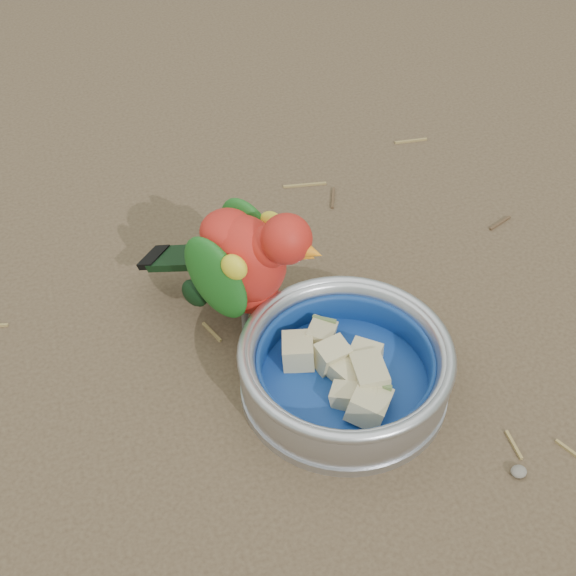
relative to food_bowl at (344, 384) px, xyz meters
name	(u,v)px	position (x,y,z in m)	size (l,w,h in m)	color
ground	(267,421)	(-0.09, -0.02, -0.01)	(60.00, 60.00, 0.00)	#4F3E2B
food_bowl	(344,384)	(0.00, 0.00, 0.00)	(0.21, 0.21, 0.02)	#B2B2BA
bowl_wall	(345,365)	(0.00, 0.00, 0.03)	(0.21, 0.21, 0.04)	#B2B2BA
fruit_wedges	(345,369)	(0.00, 0.00, 0.02)	(0.13, 0.13, 0.03)	tan
lory_parrot	(245,269)	(-0.07, 0.12, 0.07)	(0.09, 0.20, 0.16)	red
ground_debris	(238,415)	(-0.11, 0.00, -0.01)	(0.90, 0.80, 0.01)	olive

